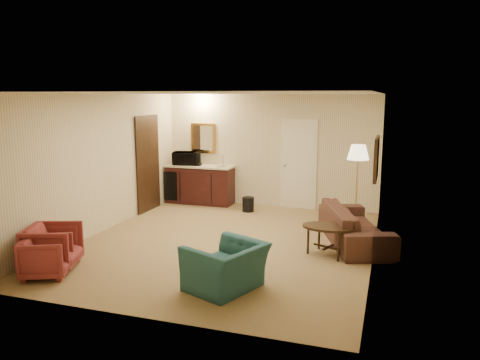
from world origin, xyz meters
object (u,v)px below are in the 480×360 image
object	(u,v)px
rose_chair_near	(53,245)
coffee_maker	(197,159)
floor_lamp	(357,185)
microwave	(185,157)
wetbar_cabinet	(200,184)
rose_chair_far	(46,255)
sofa	(355,219)
teal_armchair	(226,259)
waste_bin	(248,204)
coffee_table	(328,240)

from	to	relation	value
rose_chair_near	coffee_maker	bearing A→B (deg)	-23.64
floor_lamp	microwave	world-z (taller)	floor_lamp
wetbar_cabinet	coffee_maker	bearing A→B (deg)	-134.63
microwave	rose_chair_far	bearing A→B (deg)	-100.01
sofa	teal_armchair	xyz separation A→B (m)	(-1.47, -2.61, -0.01)
sofa	waste_bin	size ratio (longest dim) A/B	6.70
teal_armchair	waste_bin	xyz separation A→B (m)	(-0.98, 4.20, -0.26)
waste_bin	wetbar_cabinet	bearing A→B (deg)	162.01
teal_armchair	rose_chair_far	size ratio (longest dim) A/B	1.50
rose_chair_near	microwave	xyz separation A→B (m)	(-0.00, 4.73, 0.74)
rose_chair_near	waste_bin	size ratio (longest dim) A/B	2.25
wetbar_cabinet	coffee_table	distance (m)	4.46
rose_chair_near	coffee_table	distance (m)	4.28
teal_armchair	microwave	xyz separation A→B (m)	(-2.71, 4.64, 0.69)
teal_armchair	waste_bin	size ratio (longest dim) A/B	2.94
wetbar_cabinet	sofa	xyz separation A→B (m)	(3.80, -2.03, -0.03)
waste_bin	coffee_maker	distance (m)	1.71
wetbar_cabinet	waste_bin	xyz separation A→B (m)	(1.35, -0.44, -0.30)
rose_chair_near	coffee_maker	size ratio (longest dim) A/B	2.35
sofa	coffee_table	world-z (taller)	sofa
coffee_table	floor_lamp	bearing A→B (deg)	82.37
wetbar_cabinet	rose_chair_near	bearing A→B (deg)	-94.60
rose_chair_near	rose_chair_far	bearing A→B (deg)	-175.67
wetbar_cabinet	teal_armchair	world-z (taller)	wetbar_cabinet
floor_lamp	teal_armchair	bearing A→B (deg)	-109.83
sofa	teal_armchair	bearing A→B (deg)	131.20
microwave	waste_bin	bearing A→B (deg)	-25.89
sofa	rose_chair_far	size ratio (longest dim) A/B	3.42
rose_chair_near	floor_lamp	distance (m)	5.70
wetbar_cabinet	rose_chair_far	distance (m)	5.02
sofa	coffee_maker	xyz separation A→B (m)	(-3.84, 1.99, 0.65)
teal_armchair	coffee_maker	xyz separation A→B (m)	(-2.37, 4.60, 0.66)
floor_lamp	waste_bin	bearing A→B (deg)	171.78
coffee_maker	coffee_table	bearing A→B (deg)	-24.79
rose_chair_near	waste_bin	xyz separation A→B (m)	(1.73, 4.28, -0.20)
rose_chair_far	sofa	bearing A→B (deg)	-77.72
wetbar_cabinet	coffee_table	xyz separation A→B (m)	(3.45, -2.82, -0.21)
wetbar_cabinet	coffee_maker	xyz separation A→B (m)	(-0.04, -0.04, 0.62)
coffee_maker	waste_bin	bearing A→B (deg)	-2.23
teal_armchair	waste_bin	bearing A→B (deg)	-144.68
coffee_maker	teal_armchair	bearing A→B (deg)	-48.95
sofa	rose_chair_far	world-z (taller)	sofa
coffee_table	floor_lamp	distance (m)	2.13
coffee_table	sofa	bearing A→B (deg)	66.19
coffee_table	microwave	bearing A→B (deg)	143.59
rose_chair_near	coffee_table	xyz separation A→B (m)	(3.83, 1.90, -0.12)
sofa	rose_chair_near	bearing A→B (deg)	103.33
rose_chair_far	waste_bin	bearing A→B (deg)	-43.40
rose_chair_far	floor_lamp	xyz separation A→B (m)	(3.97, 4.23, 0.49)
teal_armchair	rose_chair_far	xyz separation A→B (m)	(-2.58, -0.38, -0.10)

